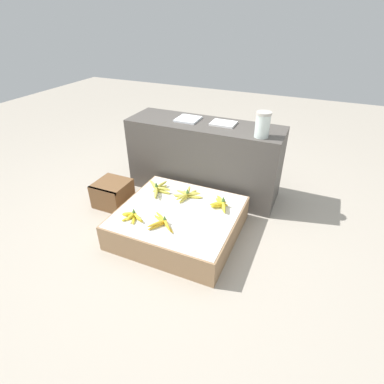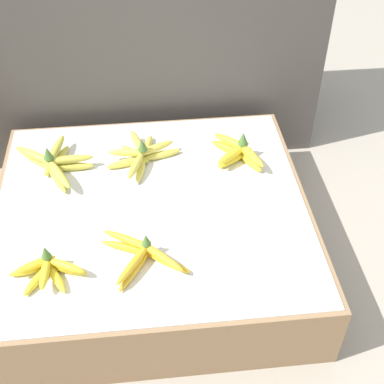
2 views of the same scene
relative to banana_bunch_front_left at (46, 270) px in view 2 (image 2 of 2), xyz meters
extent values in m
plane|color=#A89E8E|center=(0.28, 0.24, -0.25)|extent=(10.00, 10.00, 0.00)
cube|color=#997551|center=(0.28, 0.24, -0.14)|extent=(0.95, 0.89, 0.22)
cube|color=silver|center=(0.28, 0.24, -0.03)|extent=(0.93, 0.86, 0.00)
cube|color=#4C4742|center=(0.20, 0.98, 0.11)|extent=(1.48, 0.46, 0.72)
ellipsoid|color=yellow|center=(-0.05, 0.02, -0.01)|extent=(0.11, 0.05, 0.02)
ellipsoid|color=yellow|center=(-0.03, -0.02, -0.01)|extent=(0.08, 0.11, 0.02)
ellipsoid|color=yellow|center=(0.02, -0.02, -0.01)|extent=(0.07, 0.11, 0.02)
ellipsoid|color=yellow|center=(0.05, 0.01, -0.01)|extent=(0.11, 0.06, 0.02)
ellipsoid|color=yellow|center=(-0.03, 0.01, 0.01)|extent=(0.11, 0.07, 0.02)
ellipsoid|color=yellow|center=(0.00, -0.02, 0.01)|extent=(0.03, 0.11, 0.02)
ellipsoid|color=yellow|center=(0.05, 0.00, 0.01)|extent=(0.11, 0.07, 0.02)
cone|color=#4C7533|center=(0.00, 0.03, 0.04)|extent=(0.03, 0.03, 0.04)
ellipsoid|color=gold|center=(0.22, 0.07, -0.01)|extent=(0.17, 0.09, 0.02)
ellipsoid|color=gold|center=(0.23, -0.01, -0.01)|extent=(0.11, 0.16, 0.02)
ellipsoid|color=gold|center=(0.30, 0.01, -0.01)|extent=(0.15, 0.12, 0.02)
ellipsoid|color=gold|center=(0.22, 0.07, 0.01)|extent=(0.16, 0.11, 0.02)
ellipsoid|color=gold|center=(0.23, 0.00, 0.01)|extent=(0.11, 0.15, 0.02)
ellipsoid|color=gold|center=(0.29, 0.01, 0.01)|extent=(0.13, 0.14, 0.02)
cone|color=#4C7533|center=(0.26, 0.05, 0.04)|extent=(0.03, 0.03, 0.04)
ellipsoid|color=gold|center=(-0.01, 0.39, -0.01)|extent=(0.09, 0.16, 0.03)
ellipsoid|color=gold|center=(0.02, 0.44, -0.01)|extent=(0.16, 0.03, 0.03)
ellipsoid|color=gold|center=(-0.02, 0.47, -0.01)|extent=(0.09, 0.16, 0.03)
ellipsoid|color=gold|center=(-0.08, 0.48, -0.01)|extent=(0.14, 0.13, 0.03)
ellipsoid|color=gold|center=(0.00, 0.37, 0.02)|extent=(0.10, 0.15, 0.03)
ellipsoid|color=gold|center=(0.03, 0.44, 0.02)|extent=(0.16, 0.04, 0.03)
ellipsoid|color=gold|center=(-0.02, 0.49, 0.02)|extent=(0.06, 0.16, 0.03)
ellipsoid|color=gold|center=(-0.09, 0.48, 0.02)|extent=(0.15, 0.12, 0.03)
cone|color=#4C7533|center=(-0.03, 0.44, 0.05)|extent=(0.03, 0.03, 0.04)
ellipsoid|color=#DBCC4C|center=(0.33, 0.47, -0.01)|extent=(0.13, 0.06, 0.03)
ellipsoid|color=#DBCC4C|center=(0.28, 0.51, -0.01)|extent=(0.06, 0.14, 0.03)
ellipsoid|color=#DBCC4C|center=(0.24, 0.48, -0.01)|extent=(0.11, 0.12, 0.03)
ellipsoid|color=#DBCC4C|center=(0.21, 0.44, -0.01)|extent=(0.13, 0.06, 0.03)
ellipsoid|color=#DBCC4C|center=(0.26, 0.40, -0.01)|extent=(0.05, 0.14, 0.03)
ellipsoid|color=#DBCC4C|center=(0.31, 0.47, 0.01)|extent=(0.13, 0.08, 0.03)
ellipsoid|color=#DBCC4C|center=(0.25, 0.51, 0.01)|extent=(0.06, 0.13, 0.03)
ellipsoid|color=#DBCC4C|center=(0.22, 0.46, 0.01)|extent=(0.14, 0.04, 0.03)
ellipsoid|color=#DBCC4C|center=(0.24, 0.39, 0.01)|extent=(0.07, 0.13, 0.03)
cone|color=#4C7533|center=(0.26, 0.45, 0.05)|extent=(0.03, 0.03, 0.04)
ellipsoid|color=yellow|center=(0.56, 0.47, -0.01)|extent=(0.13, 0.12, 0.03)
ellipsoid|color=yellow|center=(0.57, 0.43, -0.01)|extent=(0.14, 0.11, 0.03)
ellipsoid|color=yellow|center=(0.61, 0.42, -0.01)|extent=(0.09, 0.15, 0.03)
ellipsoid|color=yellow|center=(0.56, 0.47, 0.02)|extent=(0.13, 0.13, 0.03)
ellipsoid|color=yellow|center=(0.56, 0.41, 0.02)|extent=(0.13, 0.12, 0.03)
ellipsoid|color=yellow|center=(0.61, 0.41, 0.02)|extent=(0.09, 0.15, 0.03)
cone|color=#4C7533|center=(0.59, 0.44, 0.06)|extent=(0.03, 0.03, 0.05)
camera|label=1|loc=(1.18, -1.53, 1.39)|focal=28.00mm
camera|label=2|loc=(0.29, -0.93, 1.09)|focal=50.00mm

